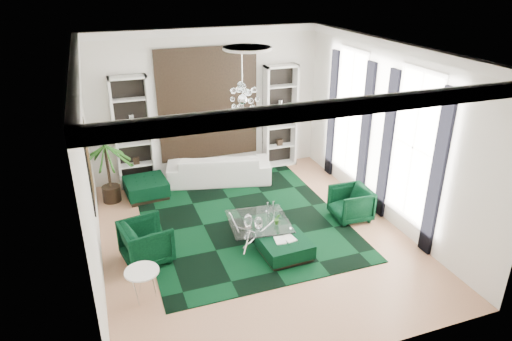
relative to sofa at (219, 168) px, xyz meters
name	(u,v)px	position (x,y,z in m)	size (l,w,h in m)	color
floor	(253,236)	(-0.05, -2.81, -0.39)	(6.00, 7.00, 0.02)	tan
ceiling	(253,49)	(-0.05, -2.81, 3.43)	(6.00, 7.00, 0.02)	white
wall_back	(208,104)	(-0.05, 0.70, 1.52)	(6.00, 0.02, 3.80)	silver
wall_front	(347,247)	(-0.05, -6.32, 1.52)	(6.00, 0.02, 3.80)	silver
wall_left	(87,173)	(-3.06, -2.81, 1.52)	(0.02, 7.00, 3.80)	silver
wall_right	(387,133)	(2.96, -2.81, 1.52)	(0.02, 7.00, 3.80)	silver
crown_molding	(253,55)	(-0.05, -2.81, 3.32)	(6.00, 7.00, 0.18)	white
ceiling_medallion	(247,48)	(-0.05, -2.51, 3.39)	(0.90, 0.90, 0.05)	white
tapestry	(208,104)	(-0.05, 0.65, 1.52)	(2.50, 0.06, 2.80)	black
shelving_left	(133,133)	(-2.00, 0.50, 1.02)	(0.90, 0.38, 2.80)	white
shelving_right	(280,117)	(1.90, 0.50, 1.02)	(0.90, 0.38, 2.80)	white
painting	(89,162)	(-3.02, -2.21, 1.47)	(0.04, 1.30, 1.60)	black
window_near	(413,147)	(2.94, -3.71, 1.52)	(0.03, 1.10, 2.90)	white
curtain_near_a	(437,175)	(2.90, -4.49, 1.27)	(0.07, 0.30, 3.25)	black
curtain_near_b	(387,146)	(2.90, -2.93, 1.27)	(0.07, 0.30, 3.25)	black
window_far	(350,114)	(2.94, -1.31, 1.52)	(0.03, 1.10, 2.90)	white
curtain_far_a	(365,134)	(2.90, -2.09, 1.27)	(0.07, 0.30, 3.25)	black
curtain_far_b	(332,115)	(2.90, -0.53, 1.27)	(0.07, 0.30, 3.25)	black
rug	(242,218)	(-0.07, -2.07, -0.37)	(4.20, 5.00, 0.02)	black
sofa	(219,168)	(0.00, 0.00, 0.00)	(2.61, 1.02, 0.76)	silver
armchair_left	(146,242)	(-2.22, -2.93, 0.01)	(0.85, 0.87, 0.79)	black
armchair_right	(351,204)	(2.20, -2.85, -0.02)	(0.78, 0.80, 0.73)	black
coffee_table	(259,229)	(0.02, -2.93, -0.18)	(1.19, 1.19, 0.41)	white
ottoman_side	(146,188)	(-1.89, -0.23, -0.17)	(0.96, 0.96, 0.43)	black
ottoman_front	(285,248)	(0.27, -3.69, -0.20)	(0.89, 0.89, 0.36)	black
book	(285,239)	(0.27, -3.69, -0.01)	(0.41, 0.27, 0.03)	white
side_table	(143,285)	(-2.43, -4.04, -0.11)	(0.57, 0.57, 0.55)	white
palm	(106,156)	(-2.70, -0.21, 0.77)	(1.44, 1.44, 2.30)	#25601B
chandelier	(242,99)	(-0.17, -2.57, 2.47)	(0.75, 0.75, 0.68)	white
table_plant	(277,219)	(0.32, -3.18, 0.15)	(0.13, 0.11, 0.24)	#25601B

